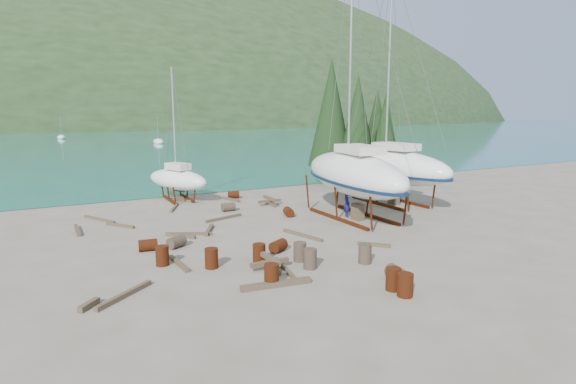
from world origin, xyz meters
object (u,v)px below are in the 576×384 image
small_sailboat_shore (177,179)px  large_sailboat_far (390,166)px  large_sailboat_near (353,173)px  worker (347,204)px

small_sailboat_shore → large_sailboat_far: bearing=-56.7°
large_sailboat_near → small_sailboat_shore: (-8.21, 11.30, -1.25)m
large_sailboat_far → small_sailboat_shore: 16.12m
large_sailboat_near → worker: size_ratio=10.94×
large_sailboat_near → worker: bearing=115.0°
large_sailboat_near → large_sailboat_far: (5.32, 2.61, -0.12)m
large_sailboat_near → small_sailboat_shore: bearing=135.2°
large_sailboat_far → large_sailboat_near: bearing=-159.2°
large_sailboat_far → worker: size_ratio=10.34×
large_sailboat_near → worker: 2.13m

